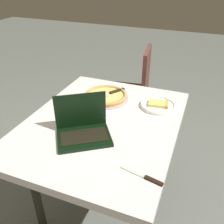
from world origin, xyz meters
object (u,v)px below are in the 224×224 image
at_px(table_knife, 146,177).
at_px(chair_near, 134,87).
at_px(dining_table, 103,131).
at_px(pizza_plate, 158,105).
at_px(pizza_tray, 106,96).
at_px(laptop, 83,128).

xyz_separation_m(table_knife, chair_near, (-1.42, -0.48, -0.25)).
distance_m(dining_table, pizza_plate, 0.43).
bearing_deg(pizza_tray, chair_near, -179.35).
xyz_separation_m(laptop, table_knife, (0.19, 0.42, -0.04)).
height_order(pizza_plate, chair_near, chair_near).
xyz_separation_m(laptop, chair_near, (-1.23, -0.06, -0.29)).
xyz_separation_m(dining_table, laptop, (0.18, -0.04, 0.13)).
relative_size(table_knife, chair_near, 0.24).
height_order(pizza_plate, table_knife, pizza_plate).
bearing_deg(chair_near, pizza_plate, 27.43).
bearing_deg(dining_table, chair_near, -174.41).
bearing_deg(pizza_tray, pizza_plate, 93.42).
height_order(table_knife, chair_near, chair_near).
distance_m(dining_table, pizza_tray, 0.31).
distance_m(pizza_tray, table_knife, 0.80).
xyz_separation_m(dining_table, chair_near, (-1.05, -0.10, -0.17)).
xyz_separation_m(dining_table, pizza_plate, (-0.30, 0.28, 0.09)).
height_order(dining_table, table_knife, table_knife).
relative_size(laptop, pizza_plate, 1.50).
height_order(laptop, table_knife, laptop).
height_order(laptop, pizza_plate, laptop).
relative_size(dining_table, table_knife, 5.40).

